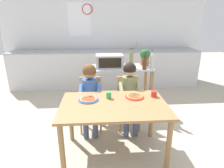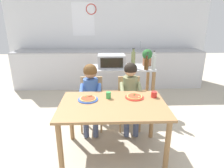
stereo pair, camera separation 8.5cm
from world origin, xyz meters
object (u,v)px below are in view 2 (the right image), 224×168
(bottle_dark_olive_oil, at_px, (146,64))
(toaster_oven, at_px, (111,61))
(dining_table, at_px, (113,111))
(child_in_olive_shirt, at_px, (130,89))
(bottle_tall_green_wine, at_px, (147,62))
(pizza_plate_red_rimmed, at_px, (134,97))
(dining_chair_left, at_px, (92,99))
(child_in_blue_striped_shirt, at_px, (91,89))
(bottle_clear_vinegar, at_px, (154,62))
(potted_herb_plant, at_px, (147,57))
(bottle_slim_sauce, at_px, (133,59))
(drinking_cup_red, at_px, (154,94))
(dining_chair_right, at_px, (129,99))
(pizza_plate_blue_rimmed, at_px, (88,99))
(kitchen_island_cart, at_px, (121,82))
(drinking_cup_green, at_px, (108,95))

(bottle_dark_olive_oil, bearing_deg, toaster_oven, 159.84)
(dining_table, relative_size, child_in_olive_shirt, 1.21)
(toaster_oven, height_order, bottle_tall_green_wine, bottle_tall_green_wine)
(toaster_oven, xyz_separation_m, pizza_plate_red_rimmed, (0.26, -1.11, -0.23))
(toaster_oven, height_order, dining_chair_left, toaster_oven)
(bottle_dark_olive_oil, distance_m, dining_table, 1.28)
(child_in_blue_striped_shirt, bearing_deg, toaster_oven, 64.48)
(bottle_clear_vinegar, xyz_separation_m, dining_table, (-0.73, -1.06, -0.37))
(potted_herb_plant, distance_m, child_in_blue_striped_shirt, 1.32)
(bottle_slim_sauce, height_order, dining_table, bottle_slim_sauce)
(bottle_tall_green_wine, bearing_deg, bottle_clear_vinegar, -62.20)
(drinking_cup_red, bearing_deg, dining_chair_right, 116.31)
(pizza_plate_blue_rimmed, bearing_deg, dining_chair_left, 90.01)
(kitchen_island_cart, distance_m, dining_chair_right, 0.59)
(toaster_oven, xyz_separation_m, bottle_slim_sauce, (0.38, -0.08, 0.04))
(drinking_cup_green, bearing_deg, dining_chair_left, 115.92)
(child_in_blue_striped_shirt, relative_size, pizza_plate_red_rimmed, 4.30)
(bottle_clear_vinegar, xyz_separation_m, bottle_tall_green_wine, (-0.07, 0.14, -0.03))
(child_in_olive_shirt, bearing_deg, drinking_cup_red, -57.32)
(bottle_dark_olive_oil, xyz_separation_m, pizza_plate_red_rimmed, (-0.32, -0.89, -0.22))
(dining_table, height_order, child_in_olive_shirt, child_in_olive_shirt)
(drinking_cup_green, bearing_deg, dining_table, -74.28)
(kitchen_island_cart, xyz_separation_m, child_in_olive_shirt, (0.09, -0.69, 0.11))
(bottle_slim_sauce, relative_size, dining_chair_right, 0.43)
(bottle_slim_sauce, xyz_separation_m, dining_chair_right, (-0.12, -0.50, -0.52))
(dining_chair_right, xyz_separation_m, pizza_plate_red_rimmed, (0.00, -0.52, 0.25))
(potted_herb_plant, bearing_deg, drinking_cup_green, -121.30)
(potted_herb_plant, xyz_separation_m, drinking_cup_red, (-0.15, -1.20, -0.25))
(toaster_oven, xyz_separation_m, bottle_tall_green_wine, (0.63, -0.09, -0.00))
(dining_chair_right, bearing_deg, child_in_olive_shirt, -90.00)
(bottle_dark_olive_oil, xyz_separation_m, drinking_cup_red, (-0.07, -0.89, -0.20))
(bottle_dark_olive_oil, distance_m, drinking_cup_green, 1.13)
(pizza_plate_red_rimmed, xyz_separation_m, drinking_cup_green, (-0.34, -0.01, 0.03))
(bottle_clear_vinegar, relative_size, drinking_cup_red, 4.21)
(bottle_slim_sauce, distance_m, drinking_cup_green, 1.15)
(toaster_oven, bearing_deg, dining_chair_left, -119.81)
(bottle_clear_vinegar, bearing_deg, child_in_olive_shirt, -132.79)
(dining_chair_right, relative_size, drinking_cup_red, 10.46)
(bottle_clear_vinegar, height_order, bottle_tall_green_wine, bottle_clear_vinegar)
(dining_chair_left, xyz_separation_m, pizza_plate_blue_rimmed, (0.00, -0.57, 0.25))
(dining_chair_right, relative_size, child_in_blue_striped_shirt, 0.78)
(kitchen_island_cart, bearing_deg, dining_chair_left, -131.41)
(kitchen_island_cart, bearing_deg, potted_herb_plant, 12.57)
(pizza_plate_red_rimmed, bearing_deg, bottle_clear_vinegar, 63.27)
(bottle_slim_sauce, bearing_deg, child_in_blue_striped_shirt, -139.18)
(dining_chair_left, relative_size, dining_chair_right, 1.00)
(dining_table, height_order, drinking_cup_red, drinking_cup_red)
(pizza_plate_blue_rimmed, bearing_deg, potted_herb_plant, 51.54)
(kitchen_island_cart, height_order, drinking_cup_red, kitchen_island_cart)
(bottle_tall_green_wine, distance_m, pizza_plate_red_rimmed, 1.11)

